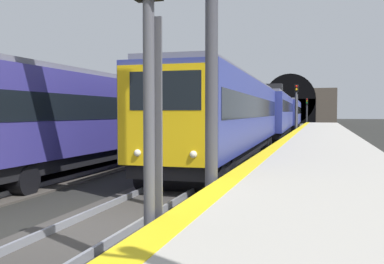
% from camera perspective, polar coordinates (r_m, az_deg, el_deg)
% --- Properties ---
extents(ground_plane, '(320.00, 320.00, 0.00)m').
position_cam_1_polar(ground_plane, '(8.89, -12.70, -13.11)').
color(ground_plane, black).
extents(platform_right, '(112.00, 4.29, 0.96)m').
position_cam_1_polar(platform_right, '(7.68, 16.97, -11.97)').
color(platform_right, '#ADA89E').
rests_on(platform_right, ground_plane).
extents(platform_right_edge_strip, '(112.00, 0.50, 0.01)m').
position_cam_1_polar(platform_right_edge_strip, '(7.80, 2.83, -7.98)').
color(platform_right_edge_strip, yellow).
rests_on(platform_right_edge_strip, platform_right).
extents(track_main_line, '(160.00, 2.78, 0.21)m').
position_cam_1_polar(track_main_line, '(8.88, -12.71, -12.85)').
color(track_main_line, '#383533').
rests_on(track_main_line, ground_plane).
extents(train_main_approaching, '(56.58, 3.35, 4.96)m').
position_cam_1_polar(train_main_approaching, '(39.15, 10.68, 2.44)').
color(train_main_approaching, navy).
rests_on(train_main_approaching, ground_plane).
extents(train_adjacent_platform, '(62.57, 3.14, 4.84)m').
position_cam_1_polar(train_adjacent_platform, '(39.50, 3.53, 2.39)').
color(train_adjacent_platform, navy).
rests_on(train_adjacent_platform, ground_plane).
extents(railway_signal_near, '(0.39, 0.38, 5.00)m').
position_cam_1_polar(railway_signal_near, '(6.01, -5.76, 8.66)').
color(railway_signal_near, '#4C4C54').
rests_on(railway_signal_near, ground_plane).
extents(railway_signal_mid, '(0.39, 0.38, 5.08)m').
position_cam_1_polar(railway_signal_mid, '(41.87, 13.77, 3.35)').
color(railway_signal_mid, '#4C4C54').
rests_on(railway_signal_mid, ground_plane).
extents(railway_signal_far, '(0.39, 0.38, 4.75)m').
position_cam_1_polar(railway_signal_far, '(72.43, 15.10, 2.94)').
color(railway_signal_far, '#38383D').
rests_on(railway_signal_far, ground_plane).
extents(tunnel_portal, '(2.50, 19.73, 11.05)m').
position_cam_1_polar(tunnel_portal, '(97.02, 12.96, 3.43)').
color(tunnel_portal, '#51473D').
rests_on(tunnel_portal, ground_plane).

